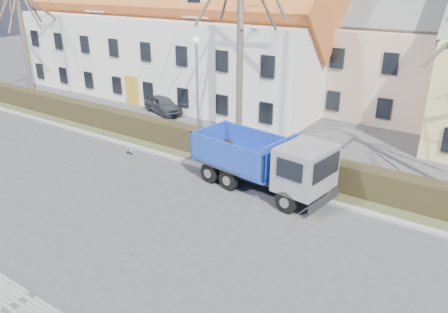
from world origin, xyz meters
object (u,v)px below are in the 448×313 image
Objects in this scene: parked_car_a at (163,104)px; streetlight at (197,93)px; dump_truck at (257,160)px; cart_frame at (127,149)px.

streetlight is at bearing -101.78° from parked_car_a.
dump_truck is at bearing -99.81° from parked_car_a.
dump_truck reaches higher than cart_frame.
streetlight is at bearing 53.79° from cart_frame.
parked_car_a is at bearing 157.83° from dump_truck.
dump_truck is at bearing -27.23° from streetlight.
parked_car_a reaches higher than cart_frame.
parked_car_a is (-3.61, 6.93, 0.33)m from cart_frame.
streetlight reaches higher than cart_frame.
parked_car_a is (-11.51, 6.51, -0.74)m from dump_truck.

